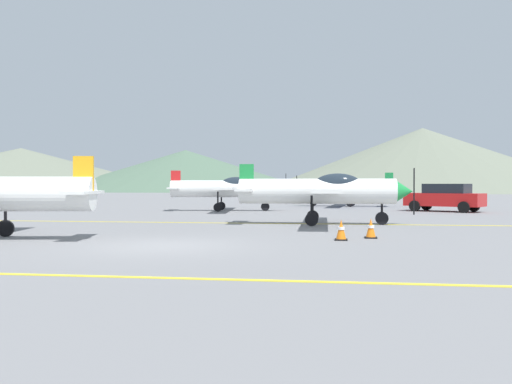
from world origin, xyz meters
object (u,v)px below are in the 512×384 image
object	(u,v)px
airplane_mid	(324,190)
traffic_cone_front	(371,229)
airplane_far	(227,188)
traffic_cone_side	(341,230)
car_sedan	(445,197)
airplane_back	(345,187)

from	to	relation	value
airplane_mid	traffic_cone_front	xyz separation A→B (m)	(1.51, -5.52, -1.07)
traffic_cone_front	airplane_mid	bearing A→B (deg)	105.33
airplane_mid	airplane_far	bearing A→B (deg)	119.87
airplane_mid	traffic_cone_side	size ratio (longest dim) A/B	13.59
airplane_mid	traffic_cone_side	bearing A→B (deg)	-84.18
airplane_far	car_sedan	size ratio (longest dim) A/B	1.74
airplane_back	car_sedan	bearing A→B (deg)	-50.26
airplane_far	traffic_cone_front	distance (m)	17.57
airplane_far	car_sedan	world-z (taller)	airplane_far
airplane_back	car_sedan	size ratio (longest dim) A/B	1.74
airplane_far	airplane_back	distance (m)	10.56
airplane_back	airplane_far	bearing A→B (deg)	-132.01
airplane_far	traffic_cone_front	world-z (taller)	airplane_far
airplane_mid	traffic_cone_front	distance (m)	5.82
airplane_mid	traffic_cone_front	bearing A→B (deg)	-74.67
airplane_mid	car_sedan	bearing A→B (deg)	59.24
airplane_mid	airplane_far	world-z (taller)	same
airplane_far	airplane_back	world-z (taller)	same
airplane_far	traffic_cone_side	world-z (taller)	airplane_far
airplane_far	airplane_mid	bearing A→B (deg)	-60.13
airplane_back	traffic_cone_front	size ratio (longest dim) A/B	13.66
traffic_cone_front	traffic_cone_side	size ratio (longest dim) A/B	1.00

